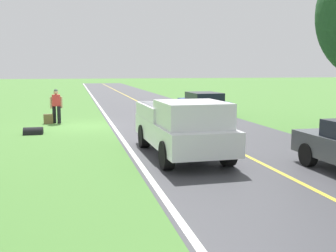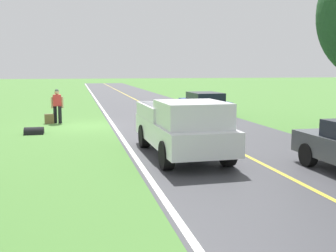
# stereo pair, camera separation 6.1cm
# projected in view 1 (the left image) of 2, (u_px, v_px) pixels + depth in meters

# --- Properties ---
(ground_plane) EXTENTS (200.00, 200.00, 0.00)m
(ground_plane) POSITION_uv_depth(u_px,v_px,m) (84.00, 126.00, 19.74)
(ground_plane) COLOR #4C7F38
(road_surface) EXTENTS (7.36, 120.00, 0.00)m
(road_surface) POSITION_uv_depth(u_px,v_px,m) (181.00, 123.00, 20.84)
(road_surface) COLOR #3D3D42
(road_surface) RESTS_ON ground
(lane_edge_line) EXTENTS (0.16, 117.60, 0.00)m
(lane_edge_line) POSITION_uv_depth(u_px,v_px,m) (113.00, 125.00, 20.05)
(lane_edge_line) COLOR silver
(lane_edge_line) RESTS_ON ground
(lane_centre_line) EXTENTS (0.14, 117.60, 0.00)m
(lane_centre_line) POSITION_uv_depth(u_px,v_px,m) (181.00, 123.00, 20.84)
(lane_centre_line) COLOR gold
(lane_centre_line) RESTS_ON ground
(hitchhiker_walking) EXTENTS (0.62, 0.51, 1.75)m
(hitchhiker_walking) POSITION_uv_depth(u_px,v_px,m) (56.00, 104.00, 20.67)
(hitchhiker_walking) COLOR black
(hitchhiker_walking) RESTS_ON ground
(suitcase_carried) EXTENTS (0.48, 0.24, 0.49)m
(suitcase_carried) POSITION_uv_depth(u_px,v_px,m) (48.00, 119.00, 20.56)
(suitcase_carried) COLOR brown
(suitcase_carried) RESTS_ON ground
(pickup_truck_passing) EXTENTS (2.18, 5.44, 1.82)m
(pickup_truck_passing) POSITION_uv_depth(u_px,v_px,m) (184.00, 127.00, 12.66)
(pickup_truck_passing) COLOR silver
(pickup_truck_passing) RESTS_ON ground
(sedan_near_oncoming) EXTENTS (2.01, 4.44, 1.41)m
(sedan_near_oncoming) POSITION_uv_depth(u_px,v_px,m) (203.00, 103.00, 23.67)
(sedan_near_oncoming) COLOR navy
(sedan_near_oncoming) RESTS_ON ground
(drainage_culvert) EXTENTS (0.80, 0.60, 0.60)m
(drainage_culvert) POSITION_uv_depth(u_px,v_px,m) (33.00, 134.00, 17.27)
(drainage_culvert) COLOR black
(drainage_culvert) RESTS_ON ground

